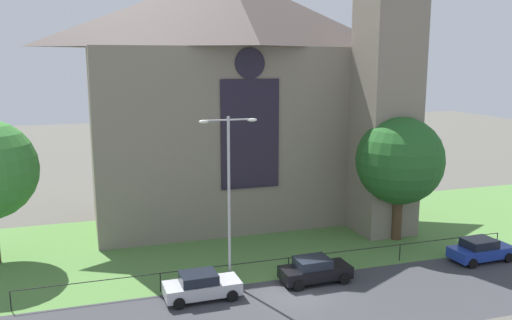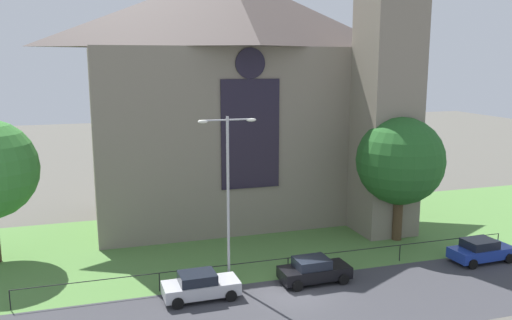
{
  "view_description": "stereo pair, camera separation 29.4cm",
  "coord_description": "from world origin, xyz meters",
  "px_view_note": "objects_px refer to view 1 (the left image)",
  "views": [
    {
      "loc": [
        -10.97,
        -26.67,
        13.07
      ],
      "look_at": [
        0.22,
        8.0,
        6.25
      ],
      "focal_mm": 37.8,
      "sensor_mm": 36.0,
      "label": 1
    },
    {
      "loc": [
        -10.69,
        -26.76,
        13.07
      ],
      "look_at": [
        0.22,
        8.0,
        6.25
      ],
      "focal_mm": 37.8,
      "sensor_mm": 36.0,
      "label": 2
    }
  ],
  "objects_px": {
    "parked_car_silver": "(201,286)",
    "parked_car_blue": "(481,250)",
    "parked_car_black": "(315,270)",
    "church_building": "(239,94)",
    "tree_right_near": "(400,161)",
    "streetlamp_near": "(229,182)"
  },
  "relations": [
    {
      "from": "parked_car_blue",
      "to": "parked_car_black",
      "type": "bearing_deg",
      "value": 176.63
    },
    {
      "from": "streetlamp_near",
      "to": "parked_car_silver",
      "type": "height_order",
      "value": "streetlamp_near"
    },
    {
      "from": "parked_car_blue",
      "to": "tree_right_near",
      "type": "bearing_deg",
      "value": 115.12
    },
    {
      "from": "church_building",
      "to": "parked_car_blue",
      "type": "bearing_deg",
      "value": -51.04
    },
    {
      "from": "tree_right_near",
      "to": "streetlamp_near",
      "type": "xyz_separation_m",
      "value": [
        -13.8,
        -3.97,
        0.28
      ]
    },
    {
      "from": "streetlamp_near",
      "to": "parked_car_silver",
      "type": "relative_size",
      "value": 2.35
    },
    {
      "from": "tree_right_near",
      "to": "streetlamp_near",
      "type": "relative_size",
      "value": 0.91
    },
    {
      "from": "tree_right_near",
      "to": "parked_car_blue",
      "type": "bearing_deg",
      "value": -62.4
    },
    {
      "from": "parked_car_silver",
      "to": "parked_car_black",
      "type": "distance_m",
      "value": 6.91
    },
    {
      "from": "church_building",
      "to": "parked_car_black",
      "type": "height_order",
      "value": "church_building"
    },
    {
      "from": "tree_right_near",
      "to": "streetlamp_near",
      "type": "height_order",
      "value": "streetlamp_near"
    },
    {
      "from": "church_building",
      "to": "streetlamp_near",
      "type": "distance_m",
      "value": 14.8
    },
    {
      "from": "tree_right_near",
      "to": "parked_car_silver",
      "type": "height_order",
      "value": "tree_right_near"
    },
    {
      "from": "parked_car_silver",
      "to": "parked_car_blue",
      "type": "height_order",
      "value": "same"
    },
    {
      "from": "streetlamp_near",
      "to": "parked_car_silver",
      "type": "bearing_deg",
      "value": -143.32
    },
    {
      "from": "parked_car_black",
      "to": "church_building",
      "type": "bearing_deg",
      "value": 90.04
    },
    {
      "from": "parked_car_silver",
      "to": "parked_car_blue",
      "type": "xyz_separation_m",
      "value": [
        18.71,
        -0.01,
        0.0
      ]
    },
    {
      "from": "tree_right_near",
      "to": "parked_car_black",
      "type": "distance_m",
      "value": 11.6
    },
    {
      "from": "church_building",
      "to": "parked_car_blue",
      "type": "distance_m",
      "value": 21.51
    },
    {
      "from": "tree_right_near",
      "to": "parked_car_black",
      "type": "xyz_separation_m",
      "value": [
        -8.93,
        -5.32,
        -5.14
      ]
    },
    {
      "from": "church_building",
      "to": "streetlamp_near",
      "type": "xyz_separation_m",
      "value": [
        -4.55,
        -13.47,
        -4.11
      ]
    },
    {
      "from": "streetlamp_near",
      "to": "tree_right_near",
      "type": "bearing_deg",
      "value": 16.05
    }
  ]
}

